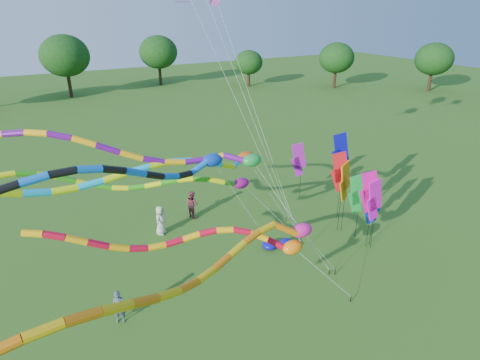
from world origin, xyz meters
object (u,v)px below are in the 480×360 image
blue_nylon_heap (278,246)px  tube_kite_orange (220,262)px  tube_kite_red (206,242)px  person_b (119,307)px  person_a (160,220)px  person_c (192,204)px

blue_nylon_heap → tube_kite_orange: bearing=-138.7°
tube_kite_red → person_b: bearing=175.7°
tube_kite_orange → person_a: size_ratio=8.18×
blue_nylon_heap → person_c: size_ratio=1.07×
tube_kite_red → person_c: size_ratio=6.83×
blue_nylon_heap → person_a: size_ratio=1.06×
person_b → person_c: bearing=71.8°
tube_kite_red → person_c: (2.93, 8.85, -2.97)m
person_b → person_c: 9.70m
person_b → person_c: (6.43, 7.27, 0.11)m
person_a → blue_nylon_heap: bearing=-88.9°
blue_nylon_heap → person_c: person_c is taller
person_a → person_b: (-3.95, -6.21, -0.12)m
tube_kite_red → blue_nylon_heap: 7.28m
tube_kite_red → blue_nylon_heap: tube_kite_red is taller
tube_kite_red → tube_kite_orange: size_ratio=0.83×
person_b → tube_kite_orange: bearing=-32.4°
blue_nylon_heap → tube_kite_red: bearing=-152.5°
person_a → person_b: size_ratio=1.15×
tube_kite_orange → blue_nylon_heap: tube_kite_orange is taller
tube_kite_red → tube_kite_orange: tube_kite_orange is taller
tube_kite_red → tube_kite_orange: bearing=-84.0°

